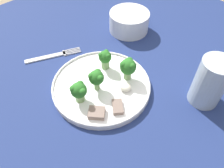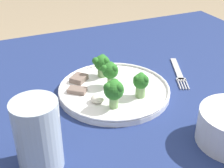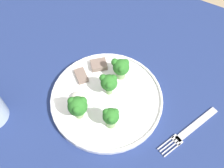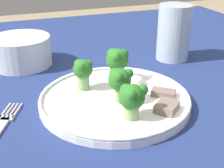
% 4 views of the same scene
% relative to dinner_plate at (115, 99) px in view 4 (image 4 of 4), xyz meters
% --- Properties ---
extents(table, '(1.25, 1.13, 0.73)m').
position_rel_dinner_plate_xyz_m(table, '(0.02, 0.11, -0.09)').
color(table, navy).
rests_on(table, ground_plane).
extents(dinner_plate, '(0.26, 0.26, 0.02)m').
position_rel_dinner_plate_xyz_m(dinner_plate, '(0.00, 0.00, 0.00)').
color(dinner_plate, white).
rests_on(dinner_plate, table).
extents(cream_bowl, '(0.13, 0.13, 0.07)m').
position_rel_dinner_plate_xyz_m(cream_bowl, '(-0.13, 0.25, 0.02)').
color(cream_bowl, silver).
rests_on(cream_bowl, table).
extents(drinking_glass, '(0.08, 0.08, 0.13)m').
position_rel_dinner_plate_xyz_m(drinking_glass, '(0.21, 0.16, 0.05)').
color(drinking_glass, '#B2C1CC').
rests_on(drinking_glass, table).
extents(broccoli_floret_near_rim_left, '(0.04, 0.04, 0.06)m').
position_rel_dinner_plate_xyz_m(broccoli_floret_near_rim_left, '(-0.04, 0.05, 0.04)').
color(broccoli_floret_near_rim_left, '#7FA866').
rests_on(broccoli_floret_near_rim_left, dinner_plate).
extents(broccoli_floret_center_left, '(0.04, 0.04, 0.06)m').
position_rel_dinner_plate_xyz_m(broccoli_floret_center_left, '(0.00, -0.02, 0.04)').
color(broccoli_floret_center_left, '#7FA866').
rests_on(broccoli_floret_center_left, dinner_plate).
extents(broccoli_floret_back_left, '(0.04, 0.04, 0.06)m').
position_rel_dinner_plate_xyz_m(broccoli_floret_back_left, '(0.00, -0.07, 0.04)').
color(broccoli_floret_back_left, '#7FA866').
rests_on(broccoli_floret_back_left, dinner_plate).
extents(broccoli_floret_front_left, '(0.04, 0.04, 0.06)m').
position_rel_dinner_plate_xyz_m(broccoli_floret_front_left, '(0.03, 0.07, 0.04)').
color(broccoli_floret_front_left, '#7FA866').
rests_on(broccoli_floret_front_left, dinner_plate).
extents(meat_slice_front_slice, '(0.05, 0.05, 0.01)m').
position_rel_dinner_plate_xyz_m(meat_slice_front_slice, '(0.08, -0.02, 0.01)').
color(meat_slice_front_slice, '#756056').
rests_on(meat_slice_front_slice, dinner_plate).
extents(meat_slice_middle_slice, '(0.05, 0.05, 0.01)m').
position_rel_dinner_plate_xyz_m(meat_slice_middle_slice, '(0.06, -0.07, 0.01)').
color(meat_slice_middle_slice, '#756056').
rests_on(meat_slice_middle_slice, dinner_plate).
extents(sauce_dollop, '(0.03, 0.03, 0.02)m').
position_rel_dinner_plate_xyz_m(sauce_dollop, '(0.05, 0.04, 0.01)').
color(sauce_dollop, silver).
rests_on(sauce_dollop, dinner_plate).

